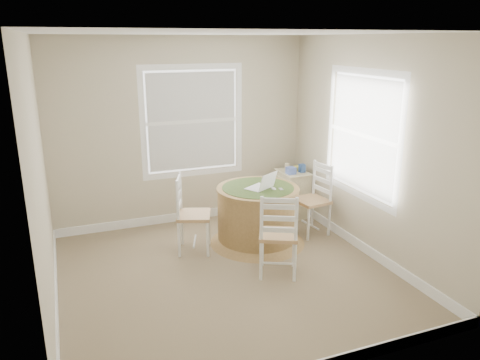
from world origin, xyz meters
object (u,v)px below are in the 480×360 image
chair_right (311,200)px  corner_chest (292,193)px  chair_left (194,215)px  chair_near (278,234)px  laptop (261,186)px  round_table (258,213)px

chair_right → corner_chest: size_ratio=1.40×
chair_left → chair_right: (1.61, -0.05, 0.00)m
chair_near → chair_right: same height
chair_near → laptop: laptop is taller
round_table → chair_left: 0.83m
round_table → chair_near: chair_near is taller
round_table → laptop: 0.37m
chair_right → laptop: size_ratio=2.22×
chair_near → chair_right: 1.26m
chair_left → chair_near: 1.16m
chair_left → chair_right: 1.62m
laptop → chair_near: bearing=48.6°
chair_near → laptop: size_ratio=2.22×
round_table → chair_right: (0.79, 0.01, 0.07)m
round_table → corner_chest: size_ratio=1.81×
chair_near → laptop: 0.88m
chair_left → chair_near: (0.70, -0.92, 0.00)m
round_table → corner_chest: bearing=46.0°
round_table → laptop: (0.02, -0.05, 0.37)m
chair_near → chair_right: bearing=-110.1°
chair_right → corner_chest: bearing=165.1°
round_table → chair_right: chair_right is taller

